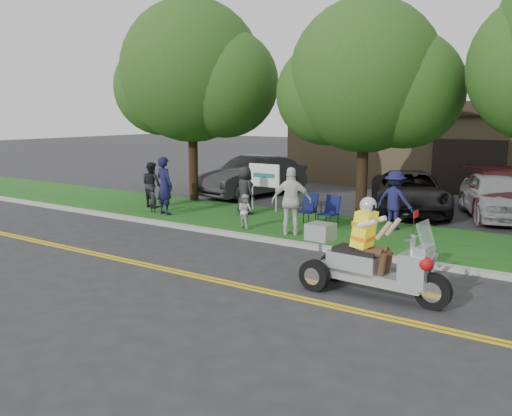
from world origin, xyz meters
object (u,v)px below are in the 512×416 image
Objects in this scene: lawn_chair_b at (330,209)px; parked_car_mid at (409,192)px; parked_car_left at (253,176)px; lawn_chair_a at (308,207)px; spectator_adult_mid at (152,185)px; trike_scooter at (368,261)px; parked_car_far_left at (245,175)px; spectator_adult_right at (292,201)px; parked_car_right at (501,193)px; parked_car_far_right at (496,195)px; spectator_adult_left at (164,186)px.

parked_car_mid is (0.93, 4.34, 0.09)m from lawn_chair_b.
lawn_chair_a is at bearing -31.16° from parked_car_left.
spectator_adult_mid is (-6.99, -0.46, 0.29)m from lawn_chair_b.
trike_scooter is 14.32m from parked_car_far_left.
lawn_chair_b is 7.02m from spectator_adult_mid.
lawn_chair_b is at bearing -133.00° from spectator_adult_right.
trike_scooter is at bearing -35.92° from parked_car_left.
lawn_chair_b is at bearing -144.90° from parked_car_right.
trike_scooter reaches higher than lawn_chair_a.
trike_scooter is 0.65× the size of parked_car_far_right.
lawn_chair_b is 6.64m from parked_car_right.
parked_car_mid is at bearing 73.61° from lawn_chair_a.
parked_car_left is (-0.22, 5.59, -0.24)m from spectator_adult_left.
spectator_adult_left is 0.37× the size of parked_car_mid.
lawn_chair_b is 0.22× the size of parked_car_far_left.
spectator_adult_left is at bearing -78.14° from parked_car_left.
spectator_adult_left is at bearing 161.09° from spectator_adult_mid.
spectator_adult_left is 11.16m from parked_car_far_right.
spectator_adult_left reaches higher than parked_car_mid.
parked_car_far_left is (-6.42, 6.74, -0.30)m from spectator_adult_right.
spectator_adult_left is at bearing -164.80° from parked_car_right.
parked_car_right reaches higher than lawn_chair_a.
lawn_chair_b is 0.58× the size of spectator_adult_mid.
parked_car_far_right is at bearing -13.15° from parked_car_mid.
parked_car_far_left is (-6.89, 5.23, 0.11)m from lawn_chair_b.
spectator_adult_mid is 0.36× the size of parked_car_far_right.
spectator_adult_mid is 0.31× the size of parked_car_right.
lawn_chair_b is 6.15m from parked_car_far_right.
spectator_adult_left reaches higher than spectator_adult_mid.
spectator_adult_right reaches higher than lawn_chair_b.
parked_car_right is 0.58m from parked_car_far_right.
trike_scooter is 3.03× the size of lawn_chair_a.
spectator_adult_left reaches higher than parked_car_left.
trike_scooter reaches higher than spectator_adult_mid.
spectator_adult_right reaches higher than parked_car_mid.
spectator_adult_mid is at bearing -94.10° from parked_car_left.
trike_scooter reaches higher than parked_car_far_left.
parked_car_far_right is at bearing 12.97° from parked_car_left.
spectator_adult_left is 0.38× the size of parked_car_left.
parked_car_left reaches higher than parked_car_mid.
lawn_chair_a is at bearing -105.46° from spectator_adult_right.
lawn_chair_b is at bearing -165.63° from spectator_adult_mid.
parked_car_right is at bearing 62.58° from parked_car_far_right.
parked_car_mid is 2.83m from parked_car_far_right.
parked_car_far_left is (0.11, 5.68, -0.18)m from spectator_adult_mid.
parked_car_far_right is (2.77, 0.56, 0.04)m from parked_car_mid.
spectator_adult_left is 5.14m from spectator_adult_right.
parked_car_right is (4.49, 5.52, 0.12)m from lawn_chair_a.
lawn_chair_a is 6.28m from spectator_adult_mid.
spectator_adult_mid is at bearing -35.11° from spectator_adult_right.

